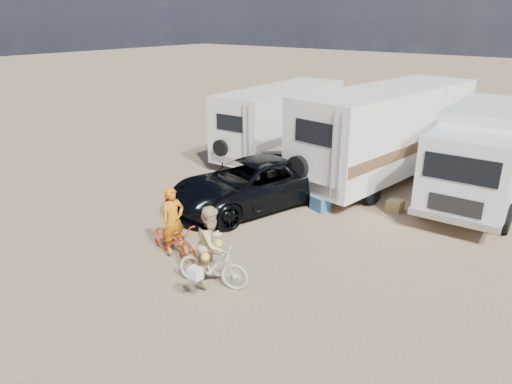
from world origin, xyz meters
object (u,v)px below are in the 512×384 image
Objects in this scene: box_truck at (484,158)px; bike_woman at (213,266)px; cooler at (320,203)px; crate at (395,206)px; rv_left at (281,122)px; bike_man at (175,240)px; rider_woman at (212,251)px; rider_man at (174,226)px; rv_main at (386,134)px; dark_suv at (250,184)px.

bike_woman is (-3.45, -9.13, -1.04)m from box_truck.
cooler is 2.39m from crate.
box_truck is (8.44, -0.64, 0.07)m from rv_left.
rv_left is 4.03× the size of bike_man.
rider_woman is 7.03m from crate.
box_truck reaches higher than rv_left.
bike_woman is 0.97× the size of rider_woman.
bike_man is at bearing -86.45° from cooler.
bike_man is 3.12× the size of cooler.
rider_woman is (1.74, -0.44, 0.05)m from rider_man.
rider_woman is (0.00, 0.00, 0.38)m from bike_woman.
bike_man is at bearing -73.77° from rv_left.
rider_man is at bearing 57.79° from rider_woman.
rv_left is (-4.90, 0.20, -0.22)m from rv_main.
rv_main reaches higher than bike_man.
cooler reaches higher than crate.
rider_woman is 3.96× the size of crate.
cooler is at bearing -85.94° from rv_main.
box_truck reaches higher than rider_man.
bike_woman is at bearing -113.08° from box_truck.
rider_man is (0.58, -3.84, 0.08)m from dark_suv.
cooler is at bearing -143.59° from crate.
bike_man is at bearing -117.44° from crate.
rider_man is 2.98× the size of cooler.
bike_man is (-1.64, -9.13, -1.25)m from rv_main.
bike_man is (-5.19, -8.69, -1.09)m from box_truck.
rv_main reaches higher than dark_suv.
dark_suv is 3.20× the size of bike_woman.
rider_man is at bearing -92.68° from rv_main.
crate is (3.31, 6.38, -0.29)m from bike_man.
rider_man is at bearing -123.24° from box_truck.
box_truck is 7.57m from dark_suv.
crate is at bearing -51.27° from rv_main.
rv_main is at bearing -5.32° from rv_left.
rv_main is 1.29× the size of box_truck.
cooler is (1.39, 4.96, -0.62)m from rider_man.
rider_man is 5.19m from cooler.
bike_woman is at bearing -67.07° from cooler.
rider_woman is (0.10, -9.57, -0.82)m from rv_main.
bike_woman is 1.83m from rider_man.
rv_left is 6.50m from cooler.
rv_left is 1.08× the size of box_truck.
bike_woman is at bearing -45.47° from dark_suv.
rider_man reaches higher than crate.
box_truck reaches higher than bike_man.
rv_main is 9.36m from bike_man.
box_truck is at bearing -38.72° from bike_woman.
rv_left is 8.47m from box_truck.
bike_man is 5.16m from cooler.
crate is at bearing -27.21° from rv_left.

